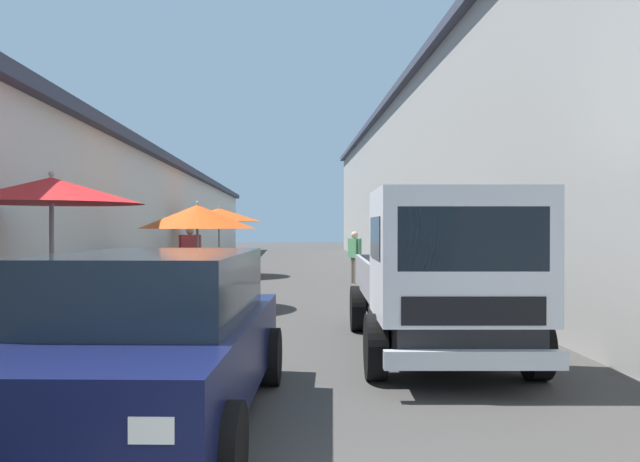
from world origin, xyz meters
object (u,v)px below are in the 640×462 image
vendor_in_shade (190,251)px  fruit_stall_far_left (200,228)px  fruit_stall_mid_lane (220,219)px  delivery_truck (443,279)px  vendor_by_crates (355,254)px  fruit_stall_near_left (50,221)px  hatchback_car (153,338)px

vendor_in_shade → fruit_stall_far_left: bearing=-168.6°
fruit_stall_mid_lane → delivery_truck: fruit_stall_mid_lane is taller
vendor_by_crates → delivery_truck: bearing=179.8°
fruit_stall_mid_lane → vendor_by_crates: fruit_stall_mid_lane is taller
fruit_stall_near_left → fruit_stall_far_left: 5.06m
fruit_stall_mid_lane → vendor_in_shade: size_ratio=1.74×
fruit_stall_mid_lane → vendor_in_shade: (-2.71, 0.53, -0.94)m
delivery_truck → fruit_stall_near_left: bearing=87.4°
vendor_in_shade → hatchback_car: bearing=-172.1°
fruit_stall_far_left → vendor_in_shade: bearing=11.4°
fruit_stall_far_left → hatchback_car: size_ratio=0.58×
hatchback_car → vendor_in_shade: size_ratio=2.45×
fruit_stall_mid_lane → hatchback_car: fruit_stall_mid_lane is taller
fruit_stall_mid_lane → vendor_by_crates: bearing=-122.4°
hatchback_car → fruit_stall_mid_lane: bearing=4.5°
fruit_stall_near_left → vendor_in_shade: (10.12, -0.01, -0.79)m
fruit_stall_mid_lane → hatchback_car: 15.16m
fruit_stall_near_left → fruit_stall_far_left: (4.95, -1.05, -0.11)m
fruit_stall_far_left → delivery_truck: 6.37m
fruit_stall_near_left → hatchback_car: bearing=-142.4°
vendor_by_crates → fruit_stall_far_left: bearing=144.4°
delivery_truck → vendor_by_crates: 10.36m
hatchback_car → vendor_in_shade: bearing=7.9°
delivery_truck → fruit_stall_far_left: bearing=35.4°
vendor_by_crates → hatchback_car: bearing=166.2°
fruit_stall_far_left → vendor_in_shade: (5.17, 1.04, -0.68)m
fruit_stall_mid_lane → delivery_truck: 13.72m
fruit_stall_near_left → hatchback_car: fruit_stall_near_left is taller
delivery_truck → vendor_by_crates: size_ratio=3.30×
hatchback_car → delivery_truck: delivery_truck is taller
delivery_truck → vendor_in_shade: size_ratio=3.04×
delivery_truck → vendor_by_crates: bearing=-0.2°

